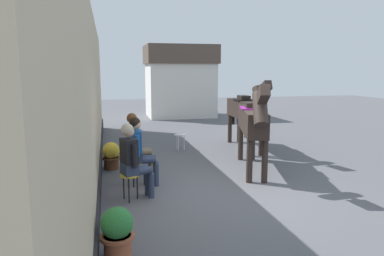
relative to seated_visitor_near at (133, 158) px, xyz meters
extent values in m
plane|color=#56565B|center=(1.79, 3.12, -0.78)|extent=(40.00, 40.00, 0.00)
cube|color=#CCB793|center=(-0.76, 1.62, 0.92)|extent=(0.30, 14.00, 3.40)
cube|color=black|center=(-0.74, 1.62, -0.60)|extent=(0.34, 14.00, 0.36)
cube|color=silver|center=(3.19, 11.58, 0.52)|extent=(3.20, 2.40, 2.60)
cube|color=brown|center=(3.19, 11.58, 2.27)|extent=(3.40, 2.60, 0.90)
cylinder|color=gold|center=(-0.06, -0.02, -0.31)|extent=(0.34, 0.34, 0.03)
cylinder|color=black|center=(0.07, 0.02, -0.55)|extent=(0.02, 0.02, 0.45)
cylinder|color=black|center=(-0.17, 0.07, -0.55)|extent=(0.02, 0.02, 0.45)
cylinder|color=black|center=(-0.09, -0.16, -0.55)|extent=(0.02, 0.02, 0.45)
cube|color=#2D3851|center=(-0.06, -0.02, -0.20)|extent=(0.33, 0.38, 0.20)
cube|color=black|center=(-0.06, -0.02, 0.12)|extent=(0.32, 0.39, 0.44)
sphere|color=tan|center=(-0.06, -0.02, 0.47)|extent=(0.20, 0.20, 0.20)
sphere|color=#B2A38E|center=(-0.08, -0.03, 0.50)|extent=(0.22, 0.22, 0.22)
cylinder|color=#2D3851|center=(0.09, 0.12, -0.25)|extent=(0.40, 0.24, 0.13)
cylinder|color=#2D3851|center=(0.27, 0.18, -0.55)|extent=(0.11, 0.11, 0.46)
cylinder|color=#2D3851|center=(0.14, -0.04, -0.25)|extent=(0.40, 0.24, 0.13)
cylinder|color=#2D3851|center=(0.32, 0.02, -0.55)|extent=(0.11, 0.11, 0.46)
cylinder|color=black|center=(-0.11, 0.18, 0.07)|extent=(0.09, 0.09, 0.42)
cylinder|color=black|center=(0.02, -0.20, 0.07)|extent=(0.09, 0.09, 0.42)
cylinder|color=gold|center=(0.13, 0.82, -0.31)|extent=(0.34, 0.34, 0.03)
cylinder|color=black|center=(0.27, 0.80, -0.55)|extent=(0.02, 0.02, 0.45)
cylinder|color=black|center=(0.08, 0.95, -0.55)|extent=(0.02, 0.02, 0.45)
cylinder|color=black|center=(0.05, 0.70, -0.55)|extent=(0.02, 0.02, 0.45)
cube|color=#2D3851|center=(0.13, 0.82, -0.20)|extent=(0.27, 0.34, 0.20)
cube|color=#1E4C8C|center=(0.13, 0.82, 0.12)|extent=(0.25, 0.36, 0.44)
sphere|color=tan|center=(0.13, 0.82, 0.47)|extent=(0.20, 0.20, 0.20)
sphere|color=black|center=(0.11, 0.82, 0.50)|extent=(0.22, 0.22, 0.22)
cylinder|color=#2D3851|center=(0.33, 0.88, -0.25)|extent=(0.39, 0.17, 0.13)
cylinder|color=#2D3851|center=(0.52, 0.86, -0.55)|extent=(0.11, 0.11, 0.46)
cylinder|color=#2D3851|center=(0.31, 0.72, -0.25)|extent=(0.39, 0.17, 0.13)
cylinder|color=#2D3851|center=(0.50, 0.70, -0.55)|extent=(0.11, 0.11, 0.46)
cylinder|color=#1E4C8C|center=(0.17, 1.02, 0.07)|extent=(0.09, 0.09, 0.42)
cylinder|color=#1E4C8C|center=(0.13, 0.62, 0.07)|extent=(0.09, 0.09, 0.42)
cylinder|color=gold|center=(0.12, 1.53, -0.31)|extent=(0.34, 0.34, 0.03)
cylinder|color=black|center=(0.26, 1.54, -0.55)|extent=(0.02, 0.02, 0.45)
cylinder|color=black|center=(0.05, 1.64, -0.55)|extent=(0.02, 0.02, 0.45)
cylinder|color=black|center=(0.06, 1.40, -0.55)|extent=(0.02, 0.02, 0.45)
cube|color=brown|center=(0.12, 1.53, -0.20)|extent=(0.26, 0.34, 0.20)
cube|color=#337247|center=(0.12, 1.53, 0.12)|extent=(0.24, 0.35, 0.44)
sphere|color=tan|center=(0.12, 1.53, 0.47)|extent=(0.20, 0.20, 0.20)
sphere|color=#593319|center=(0.10, 1.52, 0.50)|extent=(0.22, 0.22, 0.22)
cylinder|color=brown|center=(0.31, 1.62, -0.25)|extent=(0.39, 0.16, 0.13)
cylinder|color=brown|center=(0.50, 1.63, -0.55)|extent=(0.11, 0.11, 0.46)
cylinder|color=brown|center=(0.32, 1.46, -0.25)|extent=(0.39, 0.16, 0.13)
cylinder|color=brown|center=(0.51, 1.47, -0.55)|extent=(0.11, 0.11, 0.46)
cylinder|color=#337247|center=(0.13, 1.73, 0.07)|extent=(0.09, 0.09, 0.42)
cylinder|color=#337247|center=(0.16, 1.33, 0.07)|extent=(0.09, 0.09, 0.42)
cube|color=#2D231E|center=(2.82, 1.39, 0.38)|extent=(1.01, 2.24, 0.52)
cylinder|color=#2D231E|center=(2.70, 0.40, -0.33)|extent=(0.13, 0.13, 0.90)
cylinder|color=#2D231E|center=(2.41, 0.48, -0.33)|extent=(0.13, 0.13, 0.90)
cylinder|color=#2D231E|center=(3.22, 2.27, -0.33)|extent=(0.13, 0.13, 0.90)
cylinder|color=#2D231E|center=(2.92, 2.35, -0.33)|extent=(0.13, 0.13, 0.90)
cylinder|color=#2D231E|center=(2.50, 0.23, 0.77)|extent=(0.44, 0.68, 0.73)
cube|color=#2D231E|center=(2.41, -0.10, 1.08)|extent=(0.31, 0.56, 0.40)
cube|color=black|center=(2.50, 0.25, 0.91)|extent=(0.21, 0.62, 0.48)
cylinder|color=black|center=(3.12, 2.49, 0.11)|extent=(0.12, 0.12, 0.65)
cube|color=#8C1E8C|center=(2.84, 1.48, 0.66)|extent=(0.64, 0.71, 0.03)
cube|color=black|center=(2.84, 1.48, 0.73)|extent=(0.39, 0.50, 0.12)
cube|color=#2D231E|center=(3.52, 3.65, 0.38)|extent=(0.55, 2.22, 0.52)
cylinder|color=#2D231E|center=(3.63, 2.66, -0.33)|extent=(0.13, 0.13, 0.90)
cylinder|color=#2D231E|center=(3.32, 2.68, -0.33)|extent=(0.13, 0.13, 0.90)
cylinder|color=#2D231E|center=(3.72, 4.60, -0.33)|extent=(0.13, 0.13, 0.90)
cylinder|color=#2D231E|center=(3.41, 4.61, -0.33)|extent=(0.13, 0.13, 0.90)
cylinder|color=#2D231E|center=(3.46, 2.45, 0.77)|extent=(0.31, 0.64, 0.73)
cube|color=#2D231E|center=(3.44, 2.11, 1.08)|extent=(0.21, 0.54, 0.40)
cube|color=black|center=(3.46, 2.47, 0.91)|extent=(0.07, 0.63, 0.48)
cylinder|color=black|center=(3.57, 4.79, 0.11)|extent=(0.10, 0.10, 0.65)
cube|color=black|center=(3.52, 3.75, 0.66)|extent=(0.53, 0.62, 0.03)
cube|color=black|center=(3.52, 3.75, 0.73)|extent=(0.30, 0.45, 0.12)
cylinder|color=#A85638|center=(-0.34, -1.99, -0.64)|extent=(0.34, 0.34, 0.28)
cylinder|color=#A85638|center=(-0.34, -1.99, -0.52)|extent=(0.43, 0.43, 0.04)
sphere|color=#2D7A38|center=(-0.34, -1.99, -0.34)|extent=(0.40, 0.40, 0.40)
cylinder|color=brown|center=(-0.35, 2.21, -0.64)|extent=(0.34, 0.34, 0.28)
cylinder|color=brown|center=(-0.35, 2.21, -0.52)|extent=(0.43, 0.43, 0.04)
sphere|color=gold|center=(-0.35, 2.21, -0.34)|extent=(0.40, 0.40, 0.40)
cylinder|color=white|center=(1.62, 3.86, -0.33)|extent=(0.32, 0.32, 0.03)
cylinder|color=silver|center=(1.75, 3.86, -0.56)|extent=(0.02, 0.02, 0.43)
cylinder|color=silver|center=(1.55, 3.97, -0.56)|extent=(0.02, 0.02, 0.43)
cylinder|color=silver|center=(1.55, 3.75, -0.56)|extent=(0.02, 0.02, 0.43)
camera|label=1|loc=(-0.41, -6.34, 1.52)|focal=34.11mm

